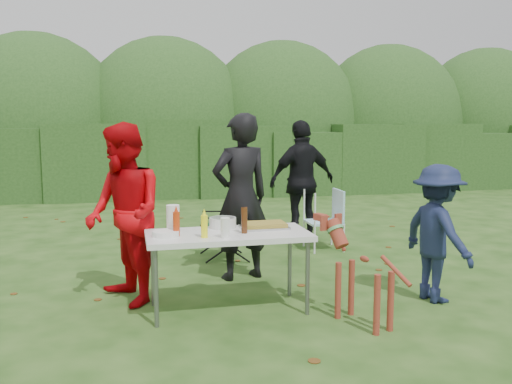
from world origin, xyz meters
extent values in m
plane|color=#1E4211|center=(0.00, 0.00, 0.00)|extent=(80.00, 80.00, 0.00)
cube|color=#23471C|center=(0.00, 8.00, 0.85)|extent=(22.00, 1.40, 1.70)
ellipsoid|color=#3D6628|center=(0.00, 9.60, 1.60)|extent=(20.00, 2.60, 3.20)
cube|color=silver|center=(-0.11, -0.13, 0.71)|extent=(1.50, 0.70, 0.05)
cylinder|color=slate|center=(-0.79, -0.41, 0.34)|extent=(0.04, 0.04, 0.69)
cylinder|color=slate|center=(0.57, -0.41, 0.34)|extent=(0.04, 0.04, 0.69)
cylinder|color=slate|center=(-0.79, 0.15, 0.34)|extent=(0.04, 0.04, 0.69)
cylinder|color=slate|center=(0.57, 0.15, 0.34)|extent=(0.04, 0.04, 0.69)
imported|color=black|center=(0.22, 0.88, 0.93)|extent=(0.77, 0.60, 1.85)
imported|color=#C4040B|center=(-1.04, 0.31, 0.88)|extent=(0.93, 1.04, 1.76)
imported|color=black|center=(1.49, 2.59, 0.89)|extent=(1.12, 0.66, 1.79)
imported|color=#172041|center=(1.94, -0.31, 0.67)|extent=(0.64, 0.94, 1.35)
cube|color=#B7B7BA|center=(0.27, 0.00, 0.75)|extent=(0.45, 0.30, 0.02)
cube|color=olive|center=(0.27, 0.00, 0.78)|extent=(0.40, 0.26, 0.04)
cylinder|color=#FFFA1A|center=(-0.35, -0.29, 0.84)|extent=(0.06, 0.06, 0.20)
cylinder|color=#B9330E|center=(-0.59, -0.17, 0.85)|extent=(0.06, 0.06, 0.22)
cylinder|color=#47230F|center=(0.03, -0.18, 0.86)|extent=(0.06, 0.06, 0.24)
cylinder|color=white|center=(-0.60, -0.02, 0.87)|extent=(0.12, 0.12, 0.26)
cylinder|color=white|center=(-0.18, -0.35, 0.83)|extent=(0.08, 0.08, 0.18)
cylinder|color=silver|center=(-0.12, 0.12, 0.79)|extent=(0.26, 0.26, 0.10)
cylinder|color=white|center=(-0.68, -0.16, 0.77)|extent=(0.24, 0.24, 0.05)
camera|label=1|loc=(-0.99, -4.96, 1.75)|focal=38.00mm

